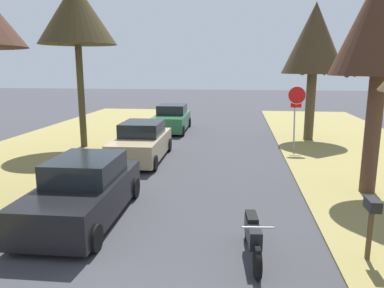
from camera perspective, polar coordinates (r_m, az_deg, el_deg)
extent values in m
cylinder|color=#9EA0A5|center=(17.86, 15.49, 2.77)|extent=(0.07, 0.51, 2.22)
cylinder|color=white|center=(17.42, 15.88, 7.24)|extent=(0.81, 0.18, 0.79)
cylinder|color=red|center=(17.42, 15.88, 7.24)|extent=(0.76, 0.18, 0.75)
cube|color=red|center=(17.56, 15.75, 5.75)|extent=(0.48, 0.07, 0.20)
cylinder|color=brown|center=(12.34, 26.03, 1.20)|extent=(0.46, 0.46, 3.54)
cylinder|color=brown|center=(12.63, 24.97, 12.23)|extent=(1.34, 0.81, 1.30)
cylinder|color=brown|center=(12.61, 25.83, 13.02)|extent=(1.20, 0.50, 1.64)
cylinder|color=brown|center=(20.32, 17.74, 5.45)|extent=(0.48, 0.48, 3.44)
cone|color=#40321E|center=(20.26, 18.38, 15.23)|extent=(3.15, 3.15, 3.50)
cylinder|color=brown|center=(19.52, 17.99, 11.96)|extent=(1.54, 0.61, 1.33)
cylinder|color=brown|center=(20.40, 17.01, 12.66)|extent=(0.78, 1.03, 1.74)
cylinder|color=brown|center=(20.06, 16.37, 12.42)|extent=(0.35, 1.46, 1.57)
cylinder|color=#453E25|center=(18.29, -16.71, 6.97)|extent=(0.31, 0.31, 4.78)
cone|color=#372F1A|center=(18.39, -17.44, 18.69)|extent=(3.53, 3.53, 2.73)
cylinder|color=#453E25|center=(18.34, -19.71, 16.02)|extent=(0.73, 1.52, 1.22)
cylinder|color=#453E25|center=(17.95, -18.03, 16.11)|extent=(0.96, 0.29, 1.13)
cylinder|color=#453E25|center=(18.63, -16.36, 16.69)|extent=(0.96, 0.46, 1.53)
cube|color=black|center=(9.91, -16.31, -7.83)|extent=(1.92, 4.44, 0.85)
cube|color=black|center=(9.89, -16.07, -3.56)|extent=(1.65, 2.06, 0.56)
cylinder|color=black|center=(8.30, -14.84, -13.88)|extent=(0.21, 0.60, 0.60)
cylinder|color=black|center=(9.03, -25.47, -12.49)|extent=(0.21, 0.60, 0.60)
cylinder|color=black|center=(11.21, -8.89, -6.73)|extent=(0.21, 0.60, 0.60)
cylinder|color=black|center=(11.76, -17.16, -6.23)|extent=(0.21, 0.60, 0.60)
cube|color=tan|center=(15.61, -7.79, -0.28)|extent=(1.92, 4.44, 0.85)
cube|color=black|center=(15.69, -7.67, 2.41)|extent=(1.65, 2.06, 0.56)
cylinder|color=black|center=(13.92, -5.87, -2.95)|extent=(0.21, 0.60, 0.60)
cylinder|color=black|center=(14.38, -12.68, -2.71)|extent=(0.21, 0.60, 0.60)
cylinder|color=black|center=(17.08, -3.62, -0.14)|extent=(0.21, 0.60, 0.60)
cylinder|color=black|center=(17.45, -9.27, -0.01)|extent=(0.21, 0.60, 0.60)
cube|color=#28663D|center=(22.49, -3.14, 3.54)|extent=(1.92, 4.44, 0.85)
cube|color=black|center=(22.62, -3.07, 5.38)|extent=(1.65, 2.06, 0.56)
cylinder|color=black|center=(20.80, -1.48, 2.06)|extent=(0.21, 0.60, 0.60)
cylinder|color=black|center=(21.10, -6.17, 2.13)|extent=(0.21, 0.60, 0.60)
cylinder|color=black|center=(24.04, -0.46, 3.39)|extent=(0.21, 0.60, 0.60)
cylinder|color=black|center=(24.29, -4.55, 3.45)|extent=(0.21, 0.60, 0.60)
cylinder|color=black|center=(7.27, 10.05, -17.57)|extent=(0.15, 0.61, 0.60)
cylinder|color=black|center=(8.55, 8.68, -12.81)|extent=(0.15, 0.61, 0.60)
cube|color=black|center=(7.78, 9.37, -13.16)|extent=(0.33, 1.03, 0.36)
cube|color=black|center=(7.92, 9.19, -11.08)|extent=(0.27, 0.58, 0.12)
cylinder|color=#9EA0A5|center=(7.06, 10.13, -12.57)|extent=(0.60, 0.10, 0.04)
cube|color=brown|center=(8.34, 25.68, -12.49)|extent=(0.08, 0.08, 1.05)
cube|color=black|center=(8.11, 26.09, -8.38)|extent=(0.22, 0.44, 0.22)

